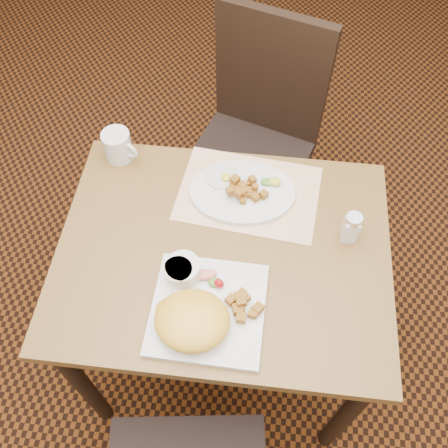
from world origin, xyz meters
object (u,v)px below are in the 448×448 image
at_px(table, 223,269).
at_px(chair_far, 256,132).
at_px(plate_oval, 242,192).
at_px(salt_shaker, 351,227).
at_px(plate_square, 208,309).
at_px(coffee_mug, 118,146).

height_order(table, chair_far, chair_far).
height_order(table, plate_oval, plate_oval).
distance_m(table, salt_shaker, 0.38).
xyz_separation_m(table, plate_square, (-0.02, -0.18, 0.12)).
bearing_deg(table, plate_oval, 80.26).
distance_m(table, plate_square, 0.22).
xyz_separation_m(chair_far, plate_square, (-0.07, -0.83, 0.22)).
bearing_deg(plate_oval, chair_far, 87.79).
relative_size(table, salt_shaker, 9.00).
xyz_separation_m(chair_far, salt_shaker, (0.28, -0.57, 0.26)).
xyz_separation_m(table, plate_oval, (0.03, 0.19, 0.12)).
bearing_deg(plate_oval, plate_square, -97.72).
height_order(chair_far, plate_square, chair_far).
height_order(table, salt_shaker, salt_shaker).
relative_size(chair_far, plate_oval, 3.19).
xyz_separation_m(plate_square, coffee_mug, (-0.33, 0.47, 0.04)).
height_order(plate_square, plate_oval, plate_oval).
height_order(plate_square, coffee_mug, coffee_mug).
xyz_separation_m(table, chair_far, (0.05, 0.65, -0.10)).
bearing_deg(coffee_mug, plate_oval, -15.02).
bearing_deg(plate_square, chair_far, 85.31).
bearing_deg(chair_far, table, 103.57).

